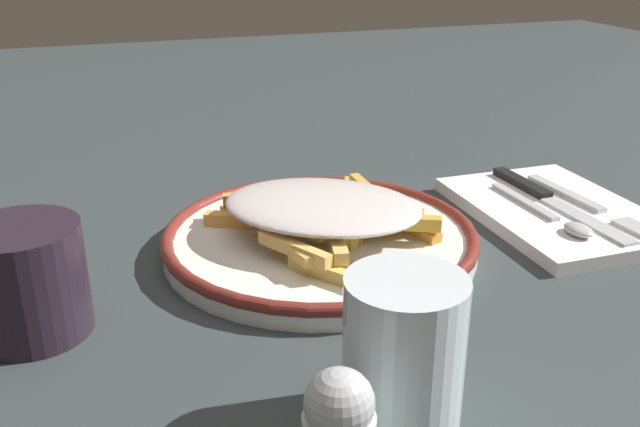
{
  "coord_description": "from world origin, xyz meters",
  "views": [
    {
      "loc": [
        0.19,
        0.56,
        0.28
      ],
      "look_at": [
        0.0,
        0.0,
        0.04
      ],
      "focal_mm": 39.52,
      "sensor_mm": 36.0,
      "label": 1
    }
  ],
  "objects_px": {
    "napkin": "(556,212)",
    "water_glass": "(403,352)",
    "fries_heap": "(326,210)",
    "coffee_mug": "(24,281)",
    "knife": "(545,197)",
    "plate": "(320,238)",
    "fork": "(588,204)",
    "spoon": "(556,218)"
  },
  "relations": [
    {
      "from": "napkin",
      "to": "water_glass",
      "type": "distance_m",
      "value": 0.37
    },
    {
      "from": "fries_heap",
      "to": "coffee_mug",
      "type": "bearing_deg",
      "value": 13.47
    },
    {
      "from": "napkin",
      "to": "knife",
      "type": "relative_size",
      "value": 1.08
    },
    {
      "from": "fries_heap",
      "to": "plate",
      "type": "bearing_deg",
      "value": -22.07
    },
    {
      "from": "napkin",
      "to": "coffee_mug",
      "type": "height_order",
      "value": "coffee_mug"
    },
    {
      "from": "fork",
      "to": "coffee_mug",
      "type": "bearing_deg",
      "value": 4.87
    },
    {
      "from": "plate",
      "to": "fries_heap",
      "type": "distance_m",
      "value": 0.03
    },
    {
      "from": "fork",
      "to": "knife",
      "type": "bearing_deg",
      "value": -46.48
    },
    {
      "from": "fork",
      "to": "water_glass",
      "type": "distance_m",
      "value": 0.39
    },
    {
      "from": "plate",
      "to": "fork",
      "type": "bearing_deg",
      "value": 176.5
    },
    {
      "from": "spoon",
      "to": "water_glass",
      "type": "height_order",
      "value": "water_glass"
    },
    {
      "from": "fries_heap",
      "to": "coffee_mug",
      "type": "xyz_separation_m",
      "value": [
        0.25,
        0.06,
        0.0
      ]
    },
    {
      "from": "plate",
      "to": "napkin",
      "type": "xyz_separation_m",
      "value": [
        -0.26,
        0.01,
        -0.01
      ]
    },
    {
      "from": "fries_heap",
      "to": "napkin",
      "type": "distance_m",
      "value": 0.25
    },
    {
      "from": "fries_heap",
      "to": "napkin",
      "type": "bearing_deg",
      "value": 179.26
    },
    {
      "from": "plate",
      "to": "fries_heap",
      "type": "height_order",
      "value": "fries_heap"
    },
    {
      "from": "coffee_mug",
      "to": "napkin",
      "type": "bearing_deg",
      "value": -173.49
    },
    {
      "from": "fries_heap",
      "to": "napkin",
      "type": "height_order",
      "value": "fries_heap"
    },
    {
      "from": "plate",
      "to": "water_glass",
      "type": "bearing_deg",
      "value": 82.82
    },
    {
      "from": "fork",
      "to": "napkin",
      "type": "bearing_deg",
      "value": -22.9
    },
    {
      "from": "fries_heap",
      "to": "coffee_mug",
      "type": "distance_m",
      "value": 0.26
    },
    {
      "from": "fork",
      "to": "spoon",
      "type": "relative_size",
      "value": 1.16
    },
    {
      "from": "fork",
      "to": "knife",
      "type": "height_order",
      "value": "knife"
    },
    {
      "from": "fries_heap",
      "to": "spoon",
      "type": "bearing_deg",
      "value": 170.32
    },
    {
      "from": "plate",
      "to": "water_glass",
      "type": "distance_m",
      "value": 0.25
    },
    {
      "from": "knife",
      "to": "spoon",
      "type": "xyz_separation_m",
      "value": [
        0.03,
        0.05,
        0.0
      ]
    },
    {
      "from": "fries_heap",
      "to": "knife",
      "type": "distance_m",
      "value": 0.25
    },
    {
      "from": "fork",
      "to": "spoon",
      "type": "height_order",
      "value": "spoon"
    },
    {
      "from": "napkin",
      "to": "spoon",
      "type": "height_order",
      "value": "spoon"
    },
    {
      "from": "water_glass",
      "to": "coffee_mug",
      "type": "relative_size",
      "value": 0.84
    },
    {
      "from": "plate",
      "to": "fork",
      "type": "relative_size",
      "value": 1.65
    },
    {
      "from": "fork",
      "to": "spoon",
      "type": "xyz_separation_m",
      "value": [
        0.06,
        0.02,
        0.0
      ]
    },
    {
      "from": "fork",
      "to": "coffee_mug",
      "type": "distance_m",
      "value": 0.54
    },
    {
      "from": "water_glass",
      "to": "coffee_mug",
      "type": "height_order",
      "value": "water_glass"
    },
    {
      "from": "napkin",
      "to": "fries_heap",
      "type": "bearing_deg",
      "value": -0.74
    },
    {
      "from": "plate",
      "to": "knife",
      "type": "bearing_deg",
      "value": -176.92
    },
    {
      "from": "spoon",
      "to": "coffee_mug",
      "type": "bearing_deg",
      "value": 2.72
    },
    {
      "from": "plate",
      "to": "napkin",
      "type": "relative_size",
      "value": 1.28
    },
    {
      "from": "fries_heap",
      "to": "knife",
      "type": "xyz_separation_m",
      "value": [
        -0.25,
        -0.02,
        -0.02
      ]
    },
    {
      "from": "napkin",
      "to": "knife",
      "type": "xyz_separation_m",
      "value": [
        0.0,
        -0.02,
        0.01
      ]
    },
    {
      "from": "fork",
      "to": "coffee_mug",
      "type": "relative_size",
      "value": 1.55
    },
    {
      "from": "fork",
      "to": "plate",
      "type": "bearing_deg",
      "value": -3.5
    }
  ]
}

